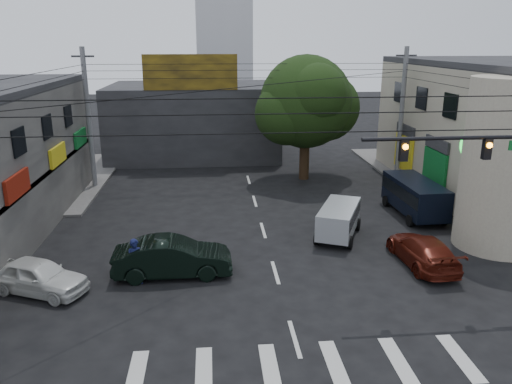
{
  "coord_description": "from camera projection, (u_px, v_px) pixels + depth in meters",
  "views": [
    {
      "loc": [
        -2.6,
        -17.3,
        9.49
      ],
      "look_at": [
        -0.65,
        4.0,
        3.02
      ],
      "focal_mm": 35.0,
      "sensor_mm": 36.0,
      "label": 1
    }
  ],
  "objects": [
    {
      "name": "ground",
      "position": [
        282.0,
        295.0,
        19.46
      ],
      "size": [
        160.0,
        160.0,
        0.0
      ],
      "primitive_type": "plane",
      "color": "black",
      "rests_on": "ground"
    },
    {
      "name": "sidewalk_far_right",
      "position": [
        482.0,
        170.0,
        38.17
      ],
      "size": [
        16.0,
        16.0,
        0.15
      ],
      "primitive_type": "cube",
      "color": "#514F4C",
      "rests_on": "ground"
    },
    {
      "name": "corner_column",
      "position": [
        506.0,
        165.0,
        23.07
      ],
      "size": [
        4.0,
        4.0,
        8.0
      ],
      "primitive_type": "cylinder",
      "color": "gray",
      "rests_on": "ground"
    },
    {
      "name": "building_far",
      "position": [
        194.0,
        120.0,
        43.03
      ],
      "size": [
        14.0,
        10.0,
        6.0
      ],
      "primitive_type": "cube",
      "color": "#232326",
      "rests_on": "ground"
    },
    {
      "name": "billboard",
      "position": [
        190.0,
        72.0,
        37.11
      ],
      "size": [
        7.0,
        0.3,
        2.6
      ],
      "primitive_type": "cube",
      "color": "olive",
      "rests_on": "building_far"
    },
    {
      "name": "street_tree",
      "position": [
        306.0,
        102.0,
        34.43
      ],
      "size": [
        6.4,
        6.4,
        8.7
      ],
      "color": "black",
      "rests_on": "ground"
    },
    {
      "name": "traffic_gantry",
      "position": [
        505.0,
        178.0,
        17.79
      ],
      "size": [
        7.1,
        0.35,
        7.2
      ],
      "color": "black",
      "rests_on": "ground"
    },
    {
      "name": "utility_pole_far_left",
      "position": [
        89.0,
        120.0,
        32.46
      ],
      "size": [
        0.32,
        0.32,
        9.2
      ],
      "primitive_type": "cylinder",
      "color": "#59595B",
      "rests_on": "ground"
    },
    {
      "name": "utility_pole_far_right",
      "position": [
        401.0,
        116.0,
        34.3
      ],
      "size": [
        0.32,
        0.32,
        9.2
      ],
      "primitive_type": "cylinder",
      "color": "#59595B",
      "rests_on": "ground"
    },
    {
      "name": "dark_sedan",
      "position": [
        173.0,
        257.0,
        20.91
      ],
      "size": [
        1.9,
        4.99,
        1.62
      ],
      "primitive_type": "imported",
      "rotation": [
        0.0,
        0.0,
        1.59
      ],
      "color": "black",
      "rests_on": "ground"
    },
    {
      "name": "white_compact",
      "position": [
        38.0,
        276.0,
        19.51
      ],
      "size": [
        4.59,
        5.22,
        1.37
      ],
      "primitive_type": "imported",
      "rotation": [
        0.0,
        0.0,
        1.16
      ],
      "color": "silver",
      "rests_on": "ground"
    },
    {
      "name": "maroon_sedan",
      "position": [
        422.0,
        250.0,
        21.97
      ],
      "size": [
        2.32,
        4.74,
        1.32
      ],
      "primitive_type": "imported",
      "rotation": [
        0.0,
        0.0,
        3.19
      ],
      "color": "#4B130A",
      "rests_on": "ground"
    },
    {
      "name": "silver_minivan",
      "position": [
        339.0,
        222.0,
        25.0
      ],
      "size": [
        5.01,
        4.46,
        1.64
      ],
      "primitive_type": null,
      "rotation": [
        0.0,
        0.0,
        1.15
      ],
      "color": "#B0B4B9",
      "rests_on": "ground"
    },
    {
      "name": "navy_van",
      "position": [
        414.0,
        198.0,
        28.16
      ],
      "size": [
        5.19,
        2.28,
        2.02
      ],
      "primitive_type": null,
      "rotation": [
        0.0,
        0.0,
        1.61
      ],
      "color": "black",
      "rests_on": "ground"
    },
    {
      "name": "traffic_officer",
      "position": [
        136.0,
        262.0,
        20.14
      ],
      "size": [
        0.91,
        0.77,
        1.93
      ],
      "primitive_type": "imported",
      "rotation": [
        0.0,
        0.0,
        0.23
      ],
      "color": "#11163C",
      "rests_on": "ground"
    }
  ]
}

